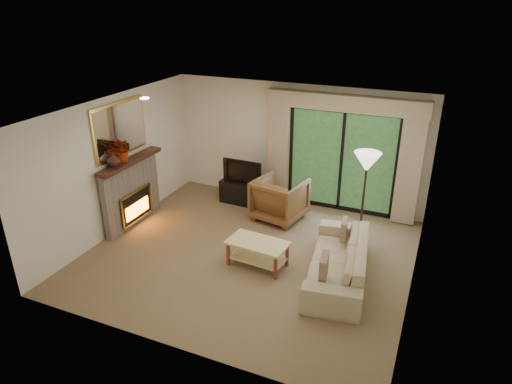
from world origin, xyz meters
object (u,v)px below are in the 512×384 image
at_px(media_console, 244,192).
at_px(sofa, 338,260).
at_px(armchair, 280,199).
at_px(coffee_table, 258,254).

height_order(media_console, sofa, sofa).
bearing_deg(sofa, armchair, -142.97).
relative_size(sofa, coffee_table, 2.23).
distance_m(armchair, coffee_table, 1.83).
distance_m(media_console, coffee_table, 2.54).
xyz_separation_m(media_console, armchair, (0.98, -0.41, 0.18)).
xyz_separation_m(armchair, coffee_table, (0.28, -1.79, -0.21)).
distance_m(armchair, sofa, 2.28).
height_order(armchair, coffee_table, armchair).
xyz_separation_m(armchair, sofa, (1.62, -1.60, -0.11)).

